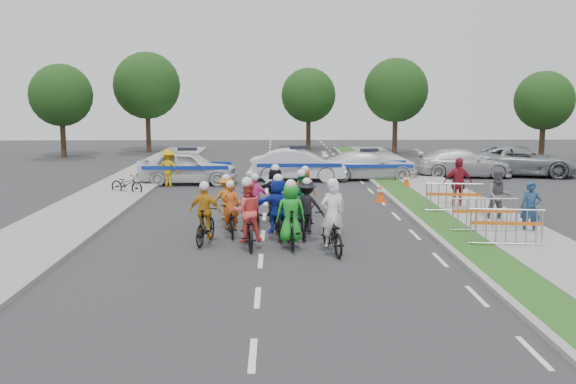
{
  "coord_description": "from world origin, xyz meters",
  "views": [
    {
      "loc": [
        0.36,
        -15.89,
        4.17
      ],
      "look_at": [
        0.79,
        4.49,
        1.1
      ],
      "focal_mm": 40.0,
      "sensor_mm": 36.0,
      "label": 1
    }
  ],
  "objects_px": {
    "rider_3": "(205,220)",
    "barrier_2": "(454,199)",
    "tree_0": "(61,95)",
    "tree_3": "(147,86)",
    "rider_0": "(332,228)",
    "rider_2": "(247,221)",
    "rider_7": "(333,211)",
    "rider_13": "(305,196)",
    "rider_10": "(227,205)",
    "civilian_sedan": "(463,163)",
    "rider_6": "(231,217)",
    "barrier_1": "(484,216)",
    "barrier_0": "(506,229)",
    "tree_1": "(396,90)",
    "rider_4": "(307,214)",
    "police_car_2": "(369,166)",
    "rider_12": "(250,202)",
    "police_car_0": "(188,167)",
    "tree_4": "(309,95)",
    "rider_1": "(291,221)",
    "rider_5": "(278,211)",
    "rider_9": "(255,206)",
    "spectator_2": "(458,184)",
    "marshal_hiviz": "(169,168)",
    "rider_11": "(275,197)",
    "civilian_suv": "(522,161)",
    "spectator_1": "(499,196)",
    "rider_8": "(301,205)",
    "tree_2": "(544,101)",
    "cone_0": "(381,193)",
    "parked_bike": "(127,184)"
  },
  "relations": [
    {
      "from": "rider_10",
      "to": "barrier_2",
      "type": "height_order",
      "value": "rider_10"
    },
    {
      "from": "rider_3",
      "to": "rider_6",
      "type": "height_order",
      "value": "rider_3"
    },
    {
      "from": "rider_8",
      "to": "barrier_1",
      "type": "distance_m",
      "value": 5.65
    },
    {
      "from": "rider_4",
      "to": "spectator_2",
      "type": "relative_size",
      "value": 0.95
    },
    {
      "from": "rider_3",
      "to": "civilian_sedan",
      "type": "xyz_separation_m",
      "value": [
        11.7,
        14.93,
        0.02
      ]
    },
    {
      "from": "rider_1",
      "to": "barrier_2",
      "type": "bearing_deg",
      "value": -144.14
    },
    {
      "from": "rider_10",
      "to": "tree_4",
      "type": "height_order",
      "value": "tree_4"
    },
    {
      "from": "rider_5",
      "to": "rider_9",
      "type": "xyz_separation_m",
      "value": [
        -0.73,
        1.68,
        -0.13
      ]
    },
    {
      "from": "barrier_0",
      "to": "tree_1",
      "type": "height_order",
      "value": "tree_1"
    },
    {
      "from": "rider_5",
      "to": "barrier_1",
      "type": "distance_m",
      "value": 6.25
    },
    {
      "from": "marshal_hiviz",
      "to": "cone_0",
      "type": "height_order",
      "value": "marshal_hiviz"
    },
    {
      "from": "rider_13",
      "to": "civilian_suv",
      "type": "relative_size",
      "value": 0.31
    },
    {
      "from": "rider_0",
      "to": "tree_3",
      "type": "xyz_separation_m",
      "value": [
        -10.89,
        31.15,
        4.22
      ]
    },
    {
      "from": "rider_8",
      "to": "spectator_2",
      "type": "relative_size",
      "value": 0.97
    },
    {
      "from": "rider_10",
      "to": "tree_3",
      "type": "distance_m",
      "value": 28.86
    },
    {
      "from": "rider_5",
      "to": "rider_11",
      "type": "distance_m",
      "value": 2.69
    },
    {
      "from": "rider_13",
      "to": "parked_bike",
      "type": "bearing_deg",
      "value": -23.49
    },
    {
      "from": "rider_12",
      "to": "police_car_0",
      "type": "height_order",
      "value": "rider_12"
    },
    {
      "from": "rider_10",
      "to": "civilian_sedan",
      "type": "xyz_separation_m",
      "value": [
        11.29,
        12.32,
        0.05
      ]
    },
    {
      "from": "rider_5",
      "to": "spectator_2",
      "type": "height_order",
      "value": "same"
    },
    {
      "from": "rider_5",
      "to": "barrier_2",
      "type": "distance_m",
      "value": 7.26
    },
    {
      "from": "civilian_suv",
      "to": "parked_bike",
      "type": "xyz_separation_m",
      "value": [
        -19.25,
        -5.86,
        -0.35
      ]
    },
    {
      "from": "rider_4",
      "to": "police_car_2",
      "type": "xyz_separation_m",
      "value": [
        3.79,
        13.23,
        -0.0
      ]
    },
    {
      "from": "rider_12",
      "to": "tree_0",
      "type": "height_order",
      "value": "tree_0"
    },
    {
      "from": "spectator_2",
      "to": "tree_4",
      "type": "xyz_separation_m",
      "value": [
        -4.1,
        26.69,
        3.22
      ]
    },
    {
      "from": "marshal_hiviz",
      "to": "tree_0",
      "type": "relative_size",
      "value": 0.27
    },
    {
      "from": "rider_9",
      "to": "parked_bike",
      "type": "height_order",
      "value": "rider_9"
    },
    {
      "from": "rider_1",
      "to": "rider_3",
      "type": "relative_size",
      "value": 1.06
    },
    {
      "from": "rider_2",
      "to": "civilian_sedan",
      "type": "xyz_separation_m",
      "value": [
        10.49,
        15.36,
        -0.02
      ]
    },
    {
      "from": "tree_3",
      "to": "barrier_1",
      "type": "bearing_deg",
      "value": -61.56
    },
    {
      "from": "police_car_0",
      "to": "barrier_2",
      "type": "xyz_separation_m",
      "value": [
        10.45,
        -8.12,
        -0.24
      ]
    },
    {
      "from": "rider_12",
      "to": "civilian_sedan",
      "type": "bearing_deg",
      "value": -139.52
    },
    {
      "from": "rider_0",
      "to": "rider_2",
      "type": "height_order",
      "value": "rider_0"
    },
    {
      "from": "rider_4",
      "to": "tree_4",
      "type": "height_order",
      "value": "tree_4"
    },
    {
      "from": "rider_1",
      "to": "spectator_2",
      "type": "relative_size",
      "value": 1.0
    },
    {
      "from": "rider_9",
      "to": "tree_0",
      "type": "relative_size",
      "value": 0.28
    },
    {
      "from": "tree_0",
      "to": "tree_3",
      "type": "height_order",
      "value": "tree_3"
    },
    {
      "from": "rider_7",
      "to": "rider_13",
      "type": "height_order",
      "value": "rider_13"
    },
    {
      "from": "rider_3",
      "to": "barrier_2",
      "type": "distance_m",
      "value": 9.4
    },
    {
      "from": "rider_8",
      "to": "rider_9",
      "type": "bearing_deg",
      "value": 0.44
    },
    {
      "from": "rider_7",
      "to": "tree_2",
      "type": "xyz_separation_m",
      "value": [
        15.84,
        22.61,
        3.17
      ]
    },
    {
      "from": "rider_4",
      "to": "tree_0",
      "type": "distance_m",
      "value": 29.73
    },
    {
      "from": "civilian_sedan",
      "to": "barrier_0",
      "type": "xyz_separation_m",
      "value": [
        -3.4,
        -15.69,
        -0.16
      ]
    },
    {
      "from": "spectator_1",
      "to": "barrier_0",
      "type": "distance_m",
      "value": 3.74
    },
    {
      "from": "rider_8",
      "to": "police_car_0",
      "type": "xyz_separation_m",
      "value": [
        -4.96,
        10.12,
        0.11
      ]
    },
    {
      "from": "rider_2",
      "to": "rider_6",
      "type": "bearing_deg",
      "value": -78.29
    },
    {
      "from": "rider_6",
      "to": "spectator_2",
      "type": "height_order",
      "value": "spectator_2"
    },
    {
      "from": "rider_5",
      "to": "rider_11",
      "type": "bearing_deg",
      "value": -93.05
    },
    {
      "from": "rider_1",
      "to": "civilian_sedan",
      "type": "distance_m",
      "value": 18.02
    },
    {
      "from": "rider_1",
      "to": "tree_0",
      "type": "bearing_deg",
      "value": -64.83
    }
  ]
}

